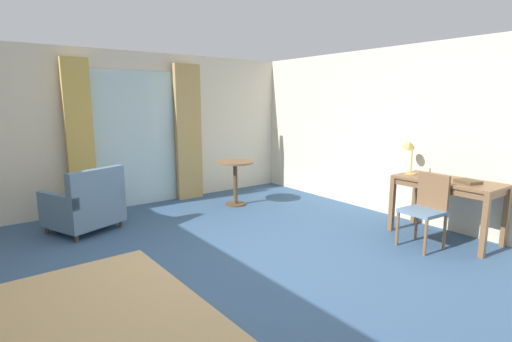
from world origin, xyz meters
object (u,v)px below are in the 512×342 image
object	(u,v)px
round_cafe_table	(235,173)
desk_lamp	(410,148)
armchair_by_window	(86,206)
writing_desk	(448,187)
closed_book	(468,182)
desk_chair	(426,206)

from	to	relation	value
round_cafe_table	desk_lamp	bearing A→B (deg)	-61.30
armchair_by_window	round_cafe_table	distance (m)	2.36
writing_desk	closed_book	xyz separation A→B (m)	(-0.02, -0.25, 0.12)
desk_lamp	armchair_by_window	bearing A→B (deg)	146.08
desk_chair	closed_book	xyz separation A→B (m)	(0.44, -0.25, 0.28)
writing_desk	desk_chair	bearing A→B (deg)	179.93
desk_lamp	closed_book	bearing A→B (deg)	-94.24
desk_chair	desk_lamp	distance (m)	0.97
closed_book	armchair_by_window	distance (m)	4.86
desk_chair	closed_book	world-z (taller)	desk_chair
desk_chair	desk_lamp	xyz separation A→B (m)	(0.50, 0.58, 0.60)
closed_book	round_cafe_table	bearing A→B (deg)	129.15
desk_lamp	armchair_by_window	distance (m)	4.44
desk_chair	desk_lamp	bearing A→B (deg)	48.93
desk_lamp	armchair_by_window	size ratio (longest dim) A/B	0.47
round_cafe_table	closed_book	bearing A→B (deg)	-68.91
writing_desk	closed_book	world-z (taller)	closed_book
writing_desk	round_cafe_table	bearing A→B (deg)	113.07
desk_lamp	closed_book	world-z (taller)	desk_lamp
writing_desk	round_cafe_table	distance (m)	3.19
desk_chair	round_cafe_table	distance (m)	3.03
desk_lamp	round_cafe_table	bearing A→B (deg)	118.70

